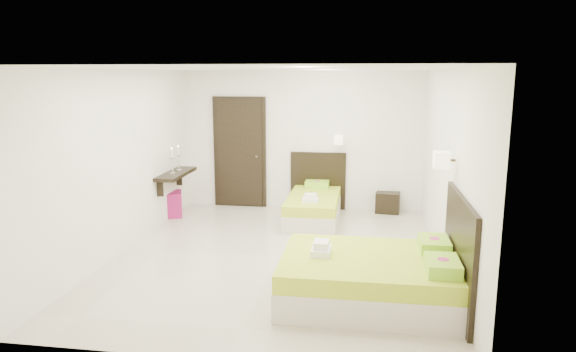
# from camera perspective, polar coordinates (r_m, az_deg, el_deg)

# --- Properties ---
(floor) EXTENTS (5.50, 5.50, 0.00)m
(floor) POSITION_cam_1_polar(r_m,az_deg,el_deg) (7.34, -1.13, -8.88)
(floor) COLOR beige
(floor) RESTS_ON ground
(bed_single) EXTENTS (1.04, 1.74, 1.44)m
(bed_single) POSITION_cam_1_polar(r_m,az_deg,el_deg) (9.08, 2.90, -3.22)
(bed_single) COLOR beige
(bed_single) RESTS_ON ground
(bed_double) EXTENTS (1.98, 1.68, 1.63)m
(bed_double) POSITION_cam_1_polar(r_m,az_deg,el_deg) (5.97, 9.77, -10.86)
(bed_double) COLOR beige
(bed_double) RESTS_ON ground
(nightstand) EXTENTS (0.47, 0.43, 0.38)m
(nightstand) POSITION_cam_1_polar(r_m,az_deg,el_deg) (9.73, 11.03, -2.87)
(nightstand) COLOR black
(nightstand) RESTS_ON ground
(ottoman) EXTENTS (0.57, 0.57, 0.45)m
(ottoman) POSITION_cam_1_polar(r_m,az_deg,el_deg) (9.53, -13.07, -3.05)
(ottoman) COLOR #8F1351
(ottoman) RESTS_ON ground
(door) EXTENTS (1.02, 0.15, 2.14)m
(door) POSITION_cam_1_polar(r_m,az_deg,el_deg) (9.90, -5.38, 2.59)
(door) COLOR black
(door) RESTS_ON ground
(console_shelf) EXTENTS (0.35, 1.20, 0.78)m
(console_shelf) POSITION_cam_1_polar(r_m,az_deg,el_deg) (9.17, -12.39, 0.21)
(console_shelf) COLOR black
(console_shelf) RESTS_ON ground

